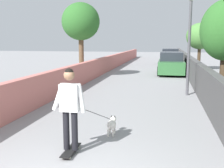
# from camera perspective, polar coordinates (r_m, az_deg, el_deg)

# --- Properties ---
(ground_plane) EXTENTS (80.00, 80.00, 0.00)m
(ground_plane) POSITION_cam_1_polar(r_m,az_deg,el_deg) (17.59, 6.34, 1.41)
(ground_plane) COLOR gray
(wall_left) EXTENTS (48.00, 0.30, 1.14)m
(wall_left) POSITION_cam_1_polar(r_m,az_deg,el_deg) (16.10, -4.82, 2.77)
(wall_left) COLOR #CC726B
(wall_left) RESTS_ON ground
(fence_right) EXTENTS (48.00, 0.30, 1.32)m
(fence_right) POSITION_cam_1_polar(r_m,az_deg,el_deg) (15.53, 16.66, 2.53)
(fence_right) COLOR #4C4C4C
(fence_right) RESTS_ON ground
(tree_right_far) EXTENTS (2.10, 2.10, 3.68)m
(tree_right_far) POSITION_cam_1_polar(r_m,az_deg,el_deg) (22.51, 17.89, 9.44)
(tree_right_far) COLOR #473523
(tree_right_far) RESTS_ON ground
(tree_left_distant) EXTENTS (2.32, 2.32, 4.62)m
(tree_left_distant) POSITION_cam_1_polar(r_m,az_deg,el_deg) (17.23, -6.54, 12.70)
(tree_left_distant) COLOR brown
(tree_left_distant) RESTS_ON ground
(lamp_post) EXTENTS (0.36, 0.36, 4.27)m
(lamp_post) POSITION_cam_1_polar(r_m,az_deg,el_deg) (11.99, 15.96, 11.63)
(lamp_post) COLOR #4C4C51
(lamp_post) RESTS_ON ground
(skateboard) EXTENTS (0.80, 0.21, 0.08)m
(skateboard) POSITION_cam_1_polar(r_m,az_deg,el_deg) (5.89, -8.56, -13.48)
(skateboard) COLOR black
(skateboard) RESTS_ON ground
(person_skateboarder) EXTENTS (0.23, 0.71, 1.69)m
(person_skateboarder) POSITION_cam_1_polar(r_m,az_deg,el_deg) (5.59, -8.80, -3.90)
(person_skateboarder) COLOR black
(person_skateboarder) RESTS_ON skateboard
(dog) EXTENTS (1.56, 0.72, 1.06)m
(dog) POSITION_cam_1_polar(r_m,az_deg,el_deg) (6.82, -0.10, -8.37)
(dog) COLOR white
(dog) RESTS_ON ground
(car_near) EXTENTS (4.23, 1.80, 1.54)m
(car_near) POSITION_cam_1_polar(r_m,az_deg,el_deg) (19.56, 12.23, 4.13)
(car_near) COLOR #336B38
(car_near) RESTS_ON ground
(car_far) EXTENTS (4.02, 1.80, 1.54)m
(car_far) POSITION_cam_1_polar(r_m,az_deg,el_deg) (27.47, 12.03, 5.49)
(car_far) COLOR black
(car_far) RESTS_ON ground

